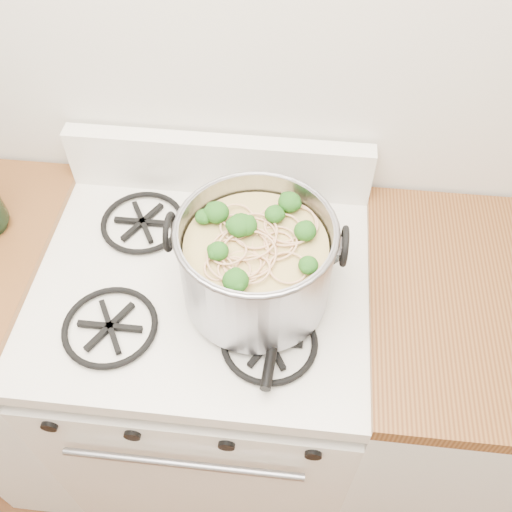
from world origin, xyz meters
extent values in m
plane|color=silver|center=(0.00, 1.60, 1.35)|extent=(3.60, 0.00, 3.60)
cube|color=white|center=(0.00, 1.27, 0.41)|extent=(0.76, 0.65, 0.81)
cube|color=white|center=(0.00, 1.27, 0.88)|extent=(0.76, 0.65, 0.04)
cube|color=black|center=(0.00, 0.95, 0.42)|extent=(0.58, 0.02, 0.46)
cube|color=black|center=(0.00, 1.27, 0.91)|extent=(0.60, 0.56, 0.02)
cylinder|color=black|center=(-0.28, 0.95, 0.78)|extent=(0.04, 0.03, 0.04)
cylinder|color=black|center=(-0.10, 0.95, 0.78)|extent=(0.04, 0.03, 0.04)
cylinder|color=black|center=(0.10, 0.95, 0.78)|extent=(0.04, 0.03, 0.04)
cylinder|color=black|center=(0.28, 0.95, 0.78)|extent=(0.04, 0.03, 0.04)
cube|color=silver|center=(-0.51, 1.27, 0.44)|extent=(0.25, 0.65, 0.88)
cylinder|color=#96969E|center=(0.13, 1.23, 1.03)|extent=(0.31, 0.31, 0.21)
torus|color=#96969E|center=(0.13, 1.23, 1.13)|extent=(0.32, 0.32, 0.01)
torus|color=black|center=(-0.04, 1.23, 1.10)|extent=(0.01, 0.08, 0.08)
torus|color=black|center=(0.30, 1.23, 1.10)|extent=(0.01, 0.08, 0.08)
cylinder|color=#A8904F|center=(0.13, 1.23, 1.01)|extent=(0.29, 0.29, 0.16)
sphere|color=#1E5316|center=(0.13, 1.23, 1.11)|extent=(0.04, 0.04, 0.04)
sphere|color=#1E5316|center=(0.13, 1.23, 1.11)|extent=(0.04, 0.04, 0.04)
sphere|color=#1E5316|center=(0.13, 1.23, 1.11)|extent=(0.04, 0.04, 0.04)
sphere|color=#1E5316|center=(0.13, 1.23, 1.11)|extent=(0.04, 0.04, 0.04)
sphere|color=#1E5316|center=(0.13, 1.23, 1.11)|extent=(0.04, 0.04, 0.04)
sphere|color=#1E5316|center=(0.13, 1.23, 1.11)|extent=(0.04, 0.04, 0.04)
sphere|color=#1E5316|center=(0.13, 1.23, 1.11)|extent=(0.04, 0.04, 0.04)
sphere|color=#1E5316|center=(0.13, 1.23, 1.11)|extent=(0.04, 0.04, 0.04)
sphere|color=#1E5316|center=(0.13, 1.23, 1.11)|extent=(0.04, 0.04, 0.04)
sphere|color=#1E5316|center=(0.13, 1.23, 1.11)|extent=(0.04, 0.04, 0.04)
sphere|color=#1E5316|center=(0.13, 1.23, 1.11)|extent=(0.04, 0.04, 0.04)
imported|color=white|center=(0.16, 1.35, 0.94)|extent=(0.14, 0.14, 0.03)
camera|label=1|loc=(0.21, 0.52, 1.95)|focal=40.00mm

